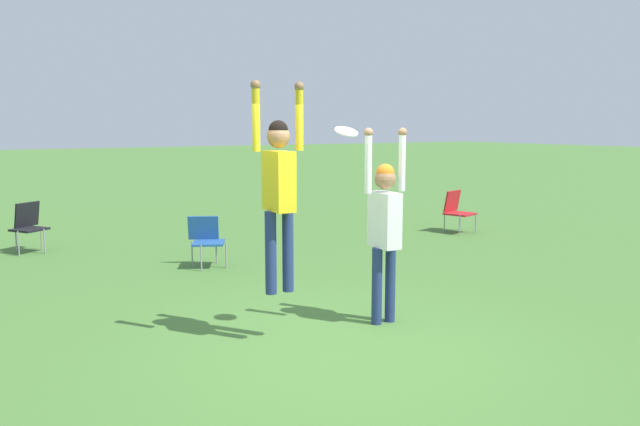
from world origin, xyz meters
TOP-DOWN VIEW (x-y plane):
  - ground_plane at (0.00, 0.00)m, footprint 120.00×120.00m
  - person_jumping at (-0.43, 0.37)m, footprint 0.60×0.46m
  - person_defending at (0.88, 0.28)m, footprint 0.58×0.44m
  - frisbee at (0.27, 0.16)m, footprint 0.25×0.24m
  - camping_chair_1 at (-2.15, 6.90)m, footprint 0.69×0.76m
  - camping_chair_2 at (0.19, 4.15)m, footprint 0.66×0.72m
  - camping_chair_3 at (5.99, 4.48)m, footprint 0.68×0.73m

SIDE VIEW (x-z plane):
  - ground_plane at x=0.00m, z-range 0.00..0.00m
  - camping_chair_2 at x=0.19m, z-range 0.07..0.89m
  - camping_chair_3 at x=5.99m, z-range 0.06..0.95m
  - camping_chair_1 at x=-2.15m, z-range 0.08..0.98m
  - person_defending at x=0.88m, z-range 0.08..2.34m
  - person_jumping at x=-0.43m, z-range 0.60..2.81m
  - frisbee at x=0.27m, z-range 2.17..2.28m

